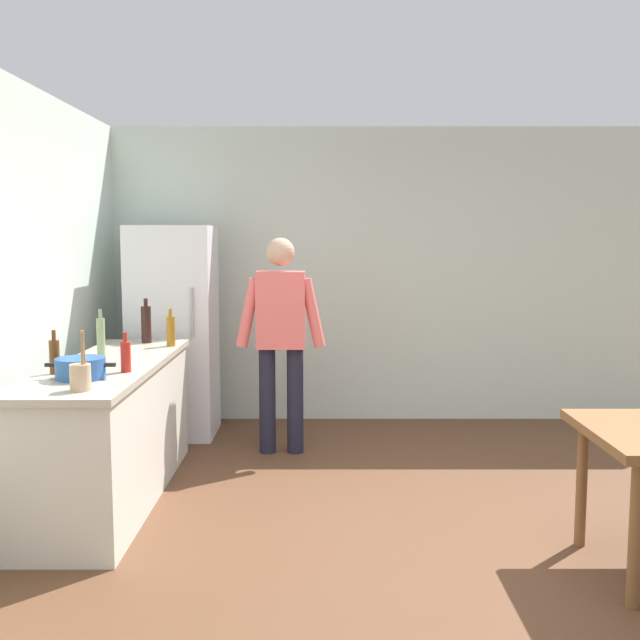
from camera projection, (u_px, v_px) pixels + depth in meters
ground_plane at (438, 549)px, 4.08m from camera, size 14.00×14.00×0.00m
wall_back at (390, 275)px, 6.91m from camera, size 6.40×0.12×2.70m
kitchen_counter at (112, 431)px, 4.82m from camera, size 0.64×2.20×0.90m
refrigerator at (174, 331)px, 6.36m from camera, size 0.70×0.67×1.80m
person at (282, 330)px, 5.80m from camera, size 0.70×0.22×1.70m
cooking_pot at (81, 368)px, 4.23m from camera, size 0.40×0.28×0.12m
utensil_jar at (81, 376)px, 3.90m from camera, size 0.11×0.11×0.32m
bottle_vinegar_tall at (102, 337)px, 5.01m from camera, size 0.06×0.06×0.32m
bottle_sauce_red at (126, 356)px, 4.43m from camera, size 0.06×0.06×0.24m
bottle_oil_amber at (171, 331)px, 5.49m from camera, size 0.06×0.06×0.28m
bottle_wine_dark at (147, 324)px, 5.66m from camera, size 0.08×0.08×0.34m
bottle_beer_brown at (55, 356)px, 4.38m from camera, size 0.06×0.06×0.26m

